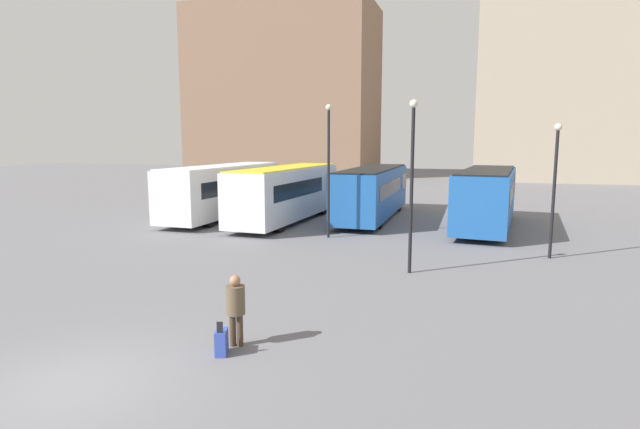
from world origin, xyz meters
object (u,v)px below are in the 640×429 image
suitcase (222,342)px  traveler (236,304)px  bus_1 (287,192)px  bus_0 (225,189)px  bus_2 (373,191)px  lamp_post_2 (412,173)px  bus_3 (487,196)px  lamp_post_1 (555,179)px  lamp_post_0 (329,161)px

suitcase → traveler: bearing=-28.9°
bus_1 → traveler: 17.70m
bus_0 → bus_2: 8.90m
traveler → lamp_post_2: 8.37m
lamp_post_2 → bus_1: bearing=130.9°
bus_3 → lamp_post_1: size_ratio=1.96×
bus_2 → lamp_post_1: bearing=-134.1°
bus_3 → bus_1: bearing=100.7°
traveler → lamp_post_1: bearing=-53.2°
bus_2 → traveler: 19.60m
lamp_post_1 → lamp_post_2: lamp_post_2 is taller
bus_3 → lamp_post_1: bearing=-155.7°
bus_0 → lamp_post_1: 18.29m
suitcase → bus_3: bearing=-35.5°
suitcase → lamp_post_1: size_ratio=0.15×
bus_2 → lamp_post_0: 7.06m
lamp_post_0 → bus_0: bearing=150.7°
lamp_post_0 → lamp_post_1: 9.59m
bus_3 → traveler: size_ratio=6.32×
bus_0 → lamp_post_1: lamp_post_1 is taller
bus_1 → bus_2: 5.17m
traveler → bus_1: bearing=-1.2°
bus_0 → lamp_post_0: 9.15m
bus_0 → traveler: size_ratio=6.83×
lamp_post_2 → traveler: bearing=-110.9°
suitcase → lamp_post_0: bearing=-11.9°
bus_1 → bus_3: size_ratio=1.07×
suitcase → lamp_post_1: lamp_post_1 is taller
traveler → suitcase: (-0.09, -0.51, -0.68)m
bus_2 → lamp_post_0: (-0.78, -6.73, 1.98)m
bus_1 → lamp_post_0: size_ratio=1.76×
bus_2 → lamp_post_1: (8.68, -8.25, 1.45)m
bus_0 → traveler: bus_0 is taller
bus_0 → bus_1: (4.17, -0.35, -0.01)m
bus_0 → lamp_post_2: 15.81m
bus_0 → lamp_post_1: bearing=-108.0°
bus_0 → bus_3: bearing=-86.4°
bus_0 → traveler: (9.48, -17.22, -0.75)m
lamp_post_2 → lamp_post_0: bearing=130.1°
bus_2 → suitcase: bus_2 is taller
suitcase → lamp_post_2: lamp_post_2 is taller
traveler → lamp_post_0: (-1.68, 12.83, 2.66)m
traveler → lamp_post_1: (7.78, 11.32, 2.13)m
bus_1 → bus_2: bearing=-56.6°
bus_3 → lamp_post_2: (-2.63, -10.47, 1.77)m
lamp_post_1 → bus_2: bearing=136.5°
bus_0 → lamp_post_0: (7.80, -4.38, 1.91)m
bus_1 → bus_3: 10.84m
bus_1 → bus_3: (10.79, 1.06, -0.01)m
lamp_post_0 → suitcase: bearing=-83.2°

